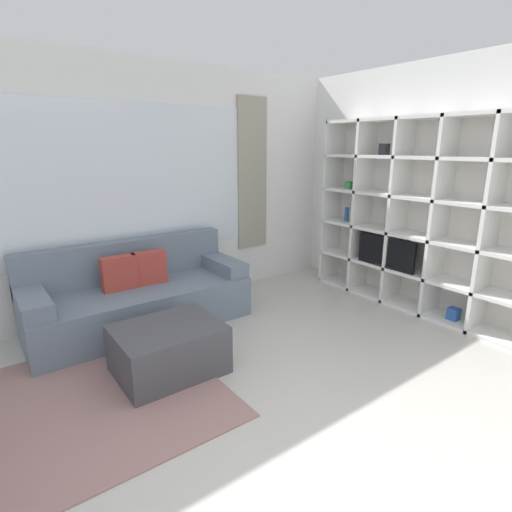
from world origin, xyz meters
name	(u,v)px	position (x,y,z in m)	size (l,w,h in m)	color
wall_back	(113,191)	(0.00, 3.28, 1.36)	(7.00, 0.11, 2.70)	white
wall_right	(416,187)	(2.93, 1.62, 1.35)	(0.07, 4.45, 2.70)	white
area_rug	(57,412)	(-1.00, 1.77, 0.01)	(2.25, 1.77, 0.01)	gray
shelving_unit	(419,217)	(2.74, 1.44, 1.05)	(0.38, 2.57, 2.11)	silver
couch_main	(139,297)	(0.01, 2.82, 0.31)	(2.17, 0.86, 0.85)	slate
ottoman	(169,349)	(-0.13, 1.79, 0.20)	(0.83, 0.65, 0.41)	#47474C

